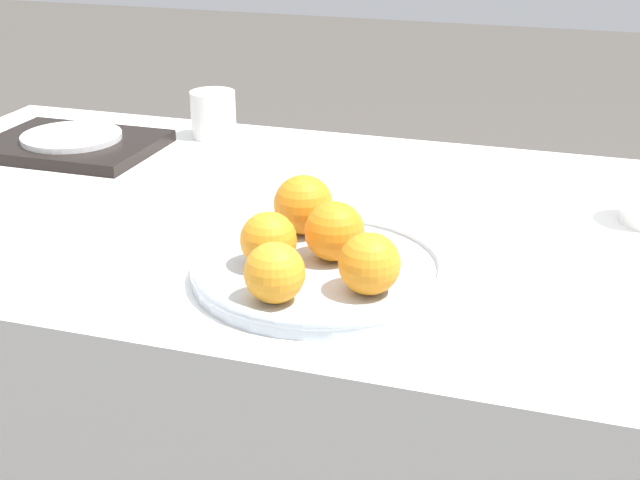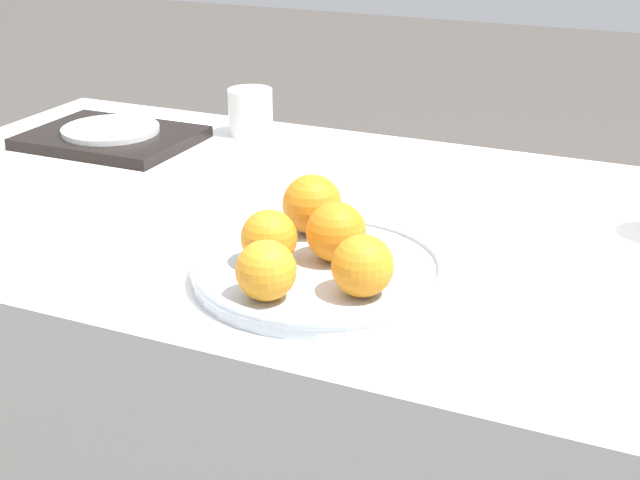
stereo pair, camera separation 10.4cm
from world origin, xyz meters
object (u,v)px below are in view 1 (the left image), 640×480
(serving_tray, at_px, (72,145))
(cup_1, at_px, (213,114))
(orange_1, at_px, (334,231))
(fruit_platter, at_px, (320,269))
(orange_2, at_px, (369,264))
(orange_4, at_px, (275,273))
(orange_3, at_px, (303,205))
(orange_0, at_px, (268,240))
(side_plate, at_px, (72,137))

(serving_tray, relative_size, cup_1, 3.43)
(orange_1, bearing_deg, serving_tray, 149.95)
(fruit_platter, relative_size, orange_2, 4.41)
(orange_1, distance_m, orange_4, 0.13)
(fruit_platter, xyz_separation_m, cup_1, (-0.36, 0.50, 0.03))
(fruit_platter, xyz_separation_m, orange_3, (-0.05, 0.09, 0.04))
(orange_4, distance_m, cup_1, 0.70)
(fruit_platter, distance_m, orange_2, 0.10)
(orange_0, distance_m, serving_tray, 0.63)
(cup_1, bearing_deg, orange_2, -51.89)
(orange_0, height_order, cup_1, orange_0)
(orange_4, xyz_separation_m, side_plate, (-0.54, 0.45, -0.03))
(fruit_platter, height_order, orange_0, orange_0)
(side_plate, bearing_deg, orange_1, -30.05)
(orange_1, xyz_separation_m, side_plate, (-0.57, 0.33, -0.03))
(cup_1, bearing_deg, fruit_platter, -54.35)
(fruit_platter, bearing_deg, orange_4, -100.62)
(orange_0, height_order, orange_1, orange_1)
(orange_3, height_order, orange_4, orange_3)
(orange_4, distance_m, serving_tray, 0.71)
(orange_3, distance_m, side_plate, 0.57)
(serving_tray, distance_m, cup_1, 0.25)
(fruit_platter, distance_m, orange_0, 0.07)
(serving_tray, bearing_deg, orange_3, -27.34)
(side_plate, bearing_deg, orange_2, -32.53)
(orange_4, relative_size, cup_1, 0.81)
(orange_3, bearing_deg, cup_1, 126.87)
(fruit_platter, bearing_deg, side_plate, 147.72)
(orange_2, height_order, side_plate, orange_2)
(fruit_platter, relative_size, side_plate, 1.81)
(orange_0, bearing_deg, orange_1, 32.41)
(fruit_platter, height_order, serving_tray, fruit_platter)
(orange_0, relative_size, orange_3, 0.88)
(orange_3, xyz_separation_m, orange_4, (0.03, -0.19, -0.00))
(fruit_platter, xyz_separation_m, orange_2, (0.07, -0.05, 0.04))
(side_plate, relative_size, cup_1, 2.05)
(orange_4, xyz_separation_m, serving_tray, (-0.54, 0.45, -0.04))
(side_plate, bearing_deg, cup_1, 37.64)
(cup_1, bearing_deg, orange_3, -53.13)
(orange_2, bearing_deg, orange_0, 166.72)
(orange_2, xyz_separation_m, orange_4, (-0.09, -0.05, -0.00))
(orange_3, bearing_deg, serving_tray, 152.66)
(orange_2, relative_size, cup_1, 0.84)
(orange_0, distance_m, cup_1, 0.61)
(orange_0, height_order, serving_tray, orange_0)
(orange_1, height_order, side_plate, orange_1)
(orange_2, distance_m, side_plate, 0.75)
(orange_3, bearing_deg, orange_2, -48.49)
(orange_0, bearing_deg, serving_tray, 143.41)
(orange_0, distance_m, orange_1, 0.08)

